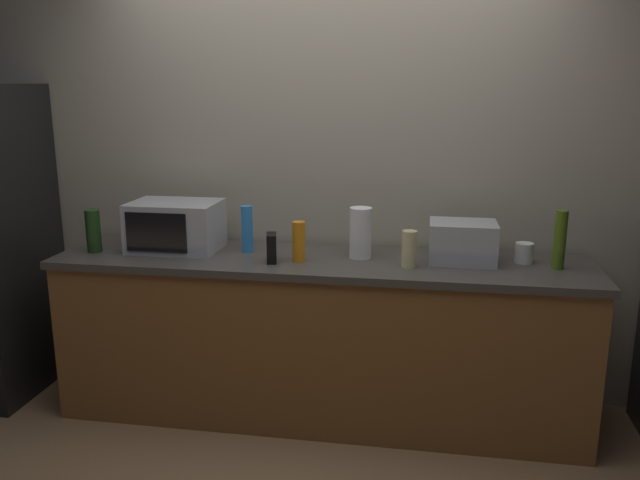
% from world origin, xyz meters
% --- Properties ---
extents(ground_plane, '(8.00, 8.00, 0.00)m').
position_xyz_m(ground_plane, '(0.00, 0.00, 0.00)').
color(ground_plane, '#93704C').
extents(back_wall, '(6.40, 0.10, 2.70)m').
position_xyz_m(back_wall, '(0.00, 0.81, 1.35)').
color(back_wall, '#B2A893').
rests_on(back_wall, ground_plane).
extents(counter_run, '(2.84, 0.64, 0.90)m').
position_xyz_m(counter_run, '(0.00, 0.40, 0.45)').
color(counter_run, brown).
rests_on(counter_run, ground_plane).
extents(microwave, '(0.48, 0.35, 0.27)m').
position_xyz_m(microwave, '(-0.82, 0.45, 1.04)').
color(microwave, '#B7BABF').
rests_on(microwave, counter_run).
extents(toaster_oven, '(0.34, 0.26, 0.21)m').
position_xyz_m(toaster_oven, '(0.74, 0.46, 1.01)').
color(toaster_oven, '#B7BABF').
rests_on(toaster_oven, counter_run).
extents(paper_towel_roll, '(0.12, 0.12, 0.27)m').
position_xyz_m(paper_towel_roll, '(0.21, 0.45, 1.04)').
color(paper_towel_roll, white).
rests_on(paper_towel_roll, counter_run).
extents(cordless_phone, '(0.07, 0.12, 0.15)m').
position_xyz_m(cordless_phone, '(-0.23, 0.29, 0.98)').
color(cordless_phone, black).
rests_on(cordless_phone, counter_run).
extents(bottle_wine, '(0.08, 0.08, 0.23)m').
position_xyz_m(bottle_wine, '(-1.24, 0.33, 1.02)').
color(bottle_wine, '#1E3F19').
rests_on(bottle_wine, counter_run).
extents(bottle_hand_soap, '(0.08, 0.08, 0.19)m').
position_xyz_m(bottle_hand_soap, '(0.47, 0.31, 0.99)').
color(bottle_hand_soap, beige).
rests_on(bottle_hand_soap, counter_run).
extents(bottle_olive_oil, '(0.06, 0.06, 0.30)m').
position_xyz_m(bottle_olive_oil, '(1.20, 0.41, 1.05)').
color(bottle_olive_oil, '#4C6B19').
rests_on(bottle_olive_oil, counter_run).
extents(bottle_dish_soap, '(0.07, 0.07, 0.21)m').
position_xyz_m(bottle_dish_soap, '(-0.10, 0.33, 1.00)').
color(bottle_dish_soap, orange).
rests_on(bottle_dish_soap, counter_run).
extents(bottle_spray_cleaner, '(0.06, 0.06, 0.26)m').
position_xyz_m(bottle_spray_cleaner, '(-0.42, 0.47, 1.03)').
color(bottle_spray_cleaner, '#338CE5').
rests_on(bottle_spray_cleaner, counter_run).
extents(mug_white, '(0.09, 0.09, 0.10)m').
position_xyz_m(mug_white, '(1.05, 0.49, 0.95)').
color(mug_white, white).
rests_on(mug_white, counter_run).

